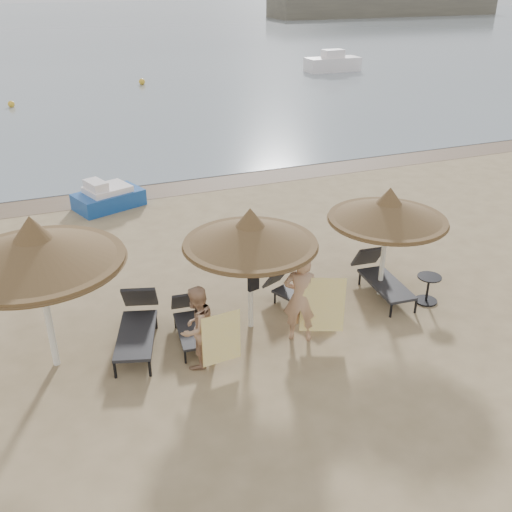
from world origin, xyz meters
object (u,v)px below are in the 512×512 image
Objects in this scene: palapa_right at (388,211)px; pedal_boat at (108,197)px; palapa_center at (250,234)px; lounger_near_left at (190,321)px; palapa_left at (35,249)px; person_left at (197,322)px; person_right at (301,291)px; lounger_near_right at (294,292)px; lounger_far_left at (137,324)px; lounger_far_right at (381,276)px; side_table at (428,290)px.

palapa_right is 9.32m from pedal_boat.
palapa_center is 1.56× the size of lounger_near_left.
person_left is at bearing -21.65° from palapa_left.
palapa_center is 1.47m from person_right.
palapa_center is at bearing -177.12° from palapa_right.
palapa_left reaches higher than person_left.
person_left reaches higher than lounger_near_right.
person_left is at bearing -35.51° from lounger_far_left.
lounger_near_left is at bearing -179.61° from palapa_right.
lounger_far_left is 3.27m from person_right.
palapa_right is 1.28× the size of lounger_far_right.
palapa_center is 4.42m from side_table.
lounger_far_right is 1.06× the size of person_left.
side_table is 5.42m from person_left.
pedal_boat is at bearing 127.94° from lounger_far_right.
lounger_near_left is (2.59, 0.00, -2.06)m from palapa_left.
lounger_near_left is at bearing -106.32° from pedal_boat.
palapa_left is 3.86m from palapa_center.
palapa_center reaches higher than person_left.
lounger_near_right is at bearing 161.46° from side_table.
lounger_far_right is at bearing 4.54° from palapa_center.
lounger_near_left is 2.68× the size of side_table.
person_left reaches higher than side_table.
lounger_near_right is (3.46, 0.12, -0.08)m from lounger_far_left.
lounger_far_left is (1.58, 0.17, -1.98)m from palapa_left.
lounger_near_left is (-1.26, 0.13, -1.76)m from palapa_center.
palapa_center is 1.53× the size of lounger_near_right.
lounger_near_right is 2.93m from person_left.
palapa_left is 1.39× the size of lounger_far_left.
lounger_far_right reaches higher than lounger_near_left.
palapa_right reaches higher than lounger_far_left.
palapa_center is at bearing 176.81° from lounger_near_right.
person_left is at bearing -90.95° from lounger_near_left.
palapa_center reaches higher than lounger_far_left.
palapa_center is 2.84m from lounger_far_left.
palapa_right is 1.36× the size of person_left.
lounger_near_right is 8.00m from pedal_boat.
palapa_right is 1.19× the size of person_right.
palapa_center is 1.16× the size of pedal_boat.
lounger_near_right reaches higher than side_table.
person_left is (-5.37, -0.33, 0.65)m from side_table.
palapa_right is 1.65m from lounger_far_right.
lounger_near_right is 0.80× the size of person_right.
palapa_center is 1.03× the size of palapa_right.
lounger_near_left is at bearing 164.02° from lounger_near_right.
person_left is 0.83× the size of pedal_boat.
person_right is at bearing -159.43° from palapa_right.
pedal_boat is (-5.74, 8.39, 0.05)m from side_table.
pedal_boat reaches higher than lounger_near_left.
side_table is 10.16m from pedal_boat.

